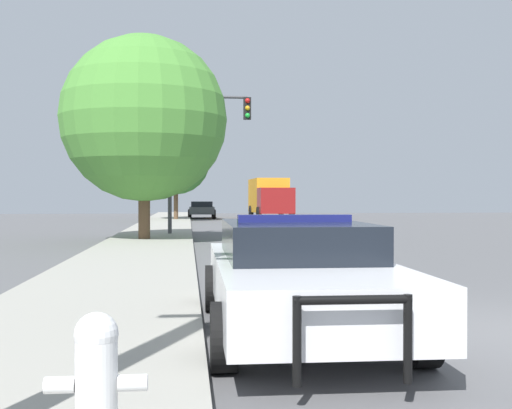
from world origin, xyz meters
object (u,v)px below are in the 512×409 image
object	(u,v)px
tree_sidewalk_far	(176,161)
traffic_light	(201,136)
police_car	(297,273)
tree_sidewalk_mid	(144,119)
fire_hydrant	(96,377)
car_background_distant	(202,209)
box_truck	(270,197)

from	to	relation	value
tree_sidewalk_far	traffic_light	bearing A→B (deg)	-85.55
police_car	tree_sidewalk_mid	xyz separation A→B (m)	(-2.81, 15.43, 3.65)
tree_sidewalk_mid	tree_sidewalk_far	distance (m)	20.05
fire_hydrant	tree_sidewalk_far	size ratio (longest dim) A/B	0.13
car_background_distant	box_truck	xyz separation A→B (m)	(4.96, -1.17, 0.91)
traffic_light	tree_sidewalk_far	distance (m)	16.91
fire_hydrant	tree_sidewalk_mid	world-z (taller)	tree_sidewalk_mid
tree_sidewalk_mid	tree_sidewalk_far	bearing A→B (deg)	87.88
car_background_distant	tree_sidewalk_mid	size ratio (longest dim) A/B	0.58
box_truck	tree_sidewalk_mid	world-z (taller)	tree_sidewalk_mid
car_background_distant	police_car	bearing A→B (deg)	-88.84
traffic_light	tree_sidewalk_far	world-z (taller)	tree_sidewalk_far
box_truck	tree_sidewalk_far	distance (m)	8.16
police_car	tree_sidewalk_mid	bearing A→B (deg)	-78.97
traffic_light	tree_sidewalk_far	xyz separation A→B (m)	(-1.31, 16.86, -0.07)
car_background_distant	tree_sidewalk_far	bearing A→B (deg)	-109.18
traffic_light	box_truck	distance (m)	21.56
box_truck	tree_sidewalk_far	size ratio (longest dim) A/B	1.24
police_car	tree_sidewalk_far	size ratio (longest dim) A/B	0.85
fire_hydrant	box_truck	size ratio (longest dim) A/B	0.11
car_background_distant	tree_sidewalk_far	world-z (taller)	tree_sidewalk_far
tree_sidewalk_far	box_truck	bearing A→B (deg)	29.54
traffic_light	tree_sidewalk_mid	size ratio (longest dim) A/B	0.79
police_car	tree_sidewalk_far	world-z (taller)	tree_sidewalk_far
box_truck	tree_sidewalk_mid	bearing A→B (deg)	71.44
police_car	tree_sidewalk_mid	size ratio (longest dim) A/B	0.73
police_car	traffic_light	distance (m)	18.92
police_car	tree_sidewalk_far	bearing A→B (deg)	-85.96
tree_sidewalk_mid	box_truck	bearing A→B (deg)	72.51
police_car	box_truck	world-z (taller)	box_truck
tree_sidewalk_far	tree_sidewalk_mid	bearing A→B (deg)	-92.12
fire_hydrant	car_background_distant	xyz separation A→B (m)	(1.57, 44.14, 0.13)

